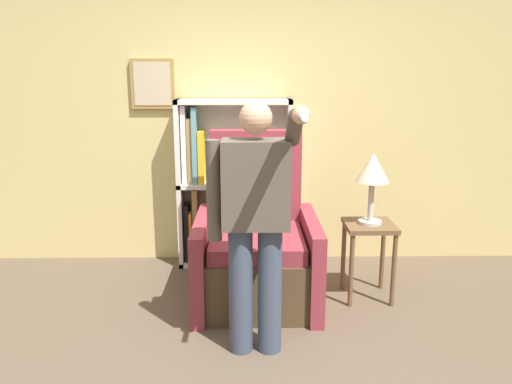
# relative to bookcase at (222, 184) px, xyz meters

# --- Properties ---
(ground_plane) EXTENTS (14.00, 14.00, 0.00)m
(ground_plane) POSITION_rel_bookcase_xyz_m (0.29, -1.87, -0.75)
(ground_plane) COLOR brown
(wall_back) EXTENTS (8.00, 0.11, 2.80)m
(wall_back) POSITION_rel_bookcase_xyz_m (0.28, 0.16, 0.65)
(wall_back) COLOR tan
(wall_back) RESTS_ON ground_plane
(bookcase) EXTENTS (1.02, 0.28, 1.51)m
(bookcase) POSITION_rel_bookcase_xyz_m (0.00, 0.00, 0.00)
(bookcase) COLOR silver
(bookcase) RESTS_ON ground_plane
(armchair) EXTENTS (0.93, 0.94, 1.29)m
(armchair) POSITION_rel_bookcase_xyz_m (0.30, -0.74, -0.37)
(armchair) COLOR #4C3823
(armchair) RESTS_ON ground_plane
(person_standing) EXTENTS (0.55, 0.78, 1.59)m
(person_standing) POSITION_rel_bookcase_xyz_m (0.28, -1.53, 0.14)
(person_standing) COLOR #384256
(person_standing) RESTS_ON ground_plane
(side_table) EXTENTS (0.38, 0.38, 0.61)m
(side_table) POSITION_rel_bookcase_xyz_m (1.18, -0.75, -0.27)
(side_table) COLOR brown
(side_table) RESTS_ON ground_plane
(table_lamp) EXTENTS (0.25, 0.25, 0.55)m
(table_lamp) POSITION_rel_bookcase_xyz_m (1.18, -0.75, 0.26)
(table_lamp) COLOR #B7B2A8
(table_lamp) RESTS_ON side_table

